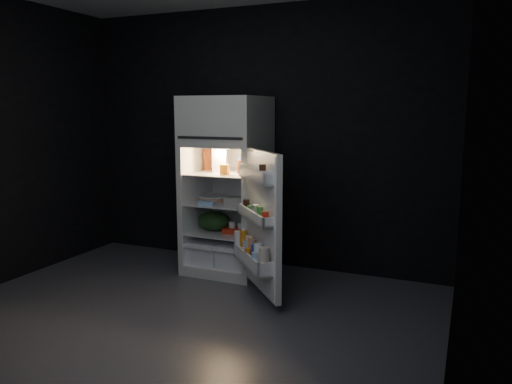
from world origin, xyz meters
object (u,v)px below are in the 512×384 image
at_px(fridge_door, 259,225).
at_px(egg_carton, 238,201).
at_px(yogurt_tray, 238,230).
at_px(milk_jug, 220,160).
at_px(refrigerator, 228,179).

height_order(fridge_door, egg_carton, fridge_door).
bearing_deg(egg_carton, yogurt_tray, 106.09).
xyz_separation_m(fridge_door, milk_jug, (-0.70, 0.63, 0.47)).
xyz_separation_m(milk_jug, egg_carton, (0.23, -0.07, -0.38)).
relative_size(refrigerator, fridge_door, 1.46).
distance_m(egg_carton, yogurt_tray, 0.31).
xyz_separation_m(fridge_door, egg_carton, (-0.47, 0.56, 0.08)).
relative_size(fridge_door, milk_jug, 5.08).
bearing_deg(yogurt_tray, milk_jug, 156.27).
bearing_deg(refrigerator, egg_carton, -32.49).
distance_m(refrigerator, egg_carton, 0.27).
height_order(refrigerator, yogurt_tray, refrigerator).
height_order(refrigerator, milk_jug, refrigerator).
relative_size(fridge_door, yogurt_tray, 4.34).
distance_m(fridge_door, egg_carton, 0.73).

